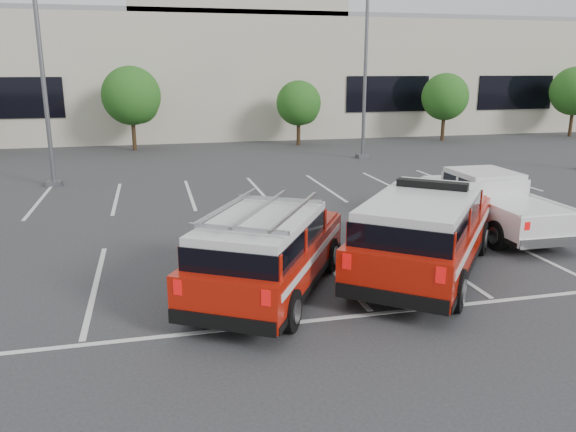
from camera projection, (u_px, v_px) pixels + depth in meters
name	position (u px, v px, depth m)	size (l,w,h in m)	color
ground	(329.00, 266.00, 13.62)	(120.00, 120.00, 0.00)	#2E2E30
stall_markings	(286.00, 219.00, 17.85)	(23.00, 15.00, 0.01)	silver
convention_building	(204.00, 68.00, 42.42)	(60.00, 16.99, 13.20)	beige
tree_mid_left	(133.00, 98.00, 32.45)	(3.37, 3.37, 4.85)	#3F2B19
tree_mid_right	(300.00, 105.00, 34.87)	(2.77, 2.77, 3.99)	#3F2B19
tree_right	(446.00, 98.00, 37.09)	(3.07, 3.07, 4.42)	#3F2B19
tree_far_right	(575.00, 93.00, 39.30)	(3.37, 3.37, 4.85)	#3F2B19
light_pole_left	(41.00, 55.00, 21.76)	(0.90, 0.60, 10.24)	#59595E
light_pole_mid	(366.00, 58.00, 28.95)	(0.90, 0.60, 10.24)	#59595E
fire_chief_suv	(424.00, 238.00, 12.89)	(5.48, 6.08, 2.12)	#AE1508
white_pickup	(489.00, 207.00, 16.61)	(1.96, 5.54, 1.70)	silver
ladder_suv	(268.00, 258.00, 11.73)	(4.33, 5.43, 2.02)	#AE1508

